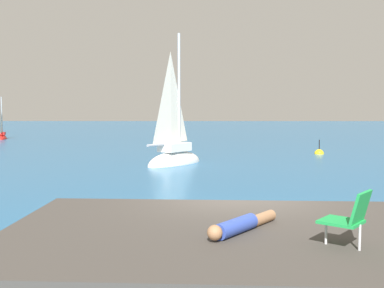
% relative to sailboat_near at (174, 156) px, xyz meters
% --- Properties ---
extents(ground_plane, '(160.00, 160.00, 0.00)m').
position_rel_sailboat_near_xyz_m(ground_plane, '(1.98, -13.42, -0.38)').
color(ground_plane, '#236093').
extents(shore_ledge, '(8.44, 4.97, 0.96)m').
position_rel_sailboat_near_xyz_m(shore_ledge, '(2.23, -16.13, 0.10)').
color(shore_ledge, '#423D38').
rests_on(shore_ledge, ground).
extents(boulder_seaward, '(1.52, 1.37, 0.83)m').
position_rel_sailboat_near_xyz_m(boulder_seaward, '(0.43, -14.10, -0.38)').
color(boulder_seaward, '#404330').
rests_on(boulder_seaward, ground).
extents(boulder_inland, '(0.97, 1.14, 0.63)m').
position_rel_sailboat_near_xyz_m(boulder_inland, '(4.81, -13.26, -0.38)').
color(boulder_inland, '#3F3535').
rests_on(boulder_inland, ground).
extents(sailboat_near, '(3.25, 3.73, 7.07)m').
position_rel_sailboat_near_xyz_m(sailboat_near, '(0.00, 0.00, 0.00)').
color(sailboat_near, white).
rests_on(sailboat_near, ground).
extents(sailboat_far, '(1.24, 2.22, 4.02)m').
position_rel_sailboat_near_xyz_m(sailboat_far, '(-15.80, 17.50, -0.17)').
color(sailboat_far, red).
rests_on(sailboat_far, ground).
extents(person_sunbather, '(1.18, 1.48, 0.25)m').
position_rel_sailboat_near_xyz_m(person_sunbather, '(1.79, -16.28, 0.69)').
color(person_sunbather, '#334CB2').
rests_on(person_sunbather, shore_ledge).
extents(beach_chair, '(0.76, 0.75, 0.80)m').
position_rel_sailboat_near_xyz_m(beach_chair, '(3.17, -17.08, 1.02)').
color(beach_chair, green).
rests_on(beach_chair, shore_ledge).
extents(marker_buoy, '(0.56, 0.56, 1.13)m').
position_rel_sailboat_near_xyz_m(marker_buoy, '(8.45, 5.07, -0.38)').
color(marker_buoy, yellow).
rests_on(marker_buoy, ground).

